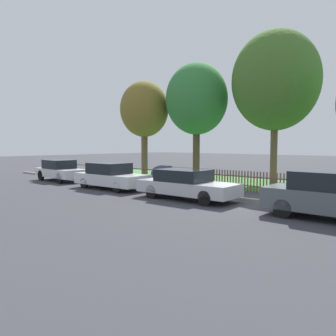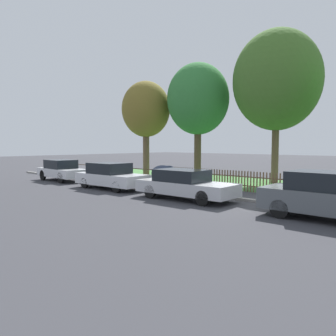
% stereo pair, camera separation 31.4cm
% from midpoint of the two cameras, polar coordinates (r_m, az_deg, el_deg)
% --- Properties ---
extents(ground_plane, '(120.00, 120.00, 0.00)m').
position_cam_midpoint_polar(ground_plane, '(13.97, 14.86, -5.81)').
color(ground_plane, '#38383D').
extents(kerb_stone, '(41.23, 0.20, 0.12)m').
position_cam_midpoint_polar(kerb_stone, '(14.05, 15.05, -5.51)').
color(kerb_stone, gray).
rests_on(kerb_stone, ground).
extents(grass_strip, '(41.23, 6.20, 0.01)m').
position_cam_midpoint_polar(grass_strip, '(19.18, 22.80, -3.29)').
color(grass_strip, '#477F3D').
rests_on(grass_strip, ground).
extents(park_fence, '(41.23, 0.05, 1.03)m').
position_cam_midpoint_polar(park_fence, '(16.27, 19.20, -2.66)').
color(park_fence, brown).
rests_on(park_fence, ground).
extents(parked_car_silver_hatchback, '(4.05, 1.79, 1.37)m').
position_cam_midpoint_polar(parked_car_silver_hatchback, '(22.41, -17.62, -0.34)').
color(parked_car_silver_hatchback, silver).
rests_on(parked_car_silver_hatchback, ground).
extents(parked_car_black_saloon, '(4.29, 1.91, 1.39)m').
position_cam_midpoint_polar(parked_car_black_saloon, '(17.77, -9.38, -1.37)').
color(parked_car_black_saloon, silver).
rests_on(parked_car_black_saloon, ground).
extents(parked_car_navy_estate, '(4.55, 1.82, 1.29)m').
position_cam_midpoint_polar(parked_car_navy_estate, '(14.16, 3.55, -2.84)').
color(parked_car_navy_estate, '#BCBCC1').
rests_on(parked_car_navy_estate, ground).
extents(parked_car_red_compact, '(4.12, 1.79, 1.53)m').
position_cam_midpoint_polar(parked_car_red_compact, '(11.54, 26.82, -4.39)').
color(parked_car_red_compact, '#51565B').
rests_on(parked_car_red_compact, ground).
extents(covered_motorcycle, '(1.98, 0.83, 1.20)m').
position_cam_midpoint_polar(covered_motorcycle, '(18.35, -0.25, -1.02)').
color(covered_motorcycle, black).
rests_on(covered_motorcycle, ground).
extents(tree_nearest_kerb, '(3.55, 3.55, 7.00)m').
position_cam_midpoint_polar(tree_nearest_kerb, '(24.47, -3.49, 10.07)').
color(tree_nearest_kerb, brown).
rests_on(tree_nearest_kerb, ground).
extents(tree_behind_motorcycle, '(4.24, 4.24, 7.92)m').
position_cam_midpoint_polar(tree_behind_motorcycle, '(22.98, 5.64, 11.80)').
color(tree_behind_motorcycle, brown).
rests_on(tree_behind_motorcycle, ground).
extents(tree_mid_park, '(5.24, 5.24, 9.24)m').
position_cam_midpoint_polar(tree_mid_park, '(21.44, 18.83, 14.22)').
color(tree_mid_park, brown).
rests_on(tree_mid_park, ground).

